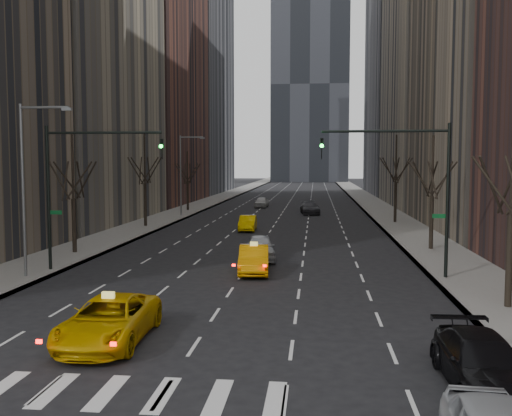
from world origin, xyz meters
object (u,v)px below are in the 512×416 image
(taxi_suv, at_px, (109,320))
(silver_sedan_ahead, at_px, (260,247))
(parked_suv_black, at_px, (482,363))
(taxi_sedan, at_px, (254,259))

(taxi_suv, relative_size, silver_sedan_ahead, 1.20)
(silver_sedan_ahead, xyz_separation_m, parked_suv_black, (7.99, -19.82, -0.06))
(taxi_suv, height_order, parked_suv_black, taxi_suv)
(taxi_sedan, distance_m, silver_sedan_ahead, 4.32)
(taxi_suv, bearing_deg, silver_sedan_ahead, 76.82)
(silver_sedan_ahead, height_order, parked_suv_black, silver_sedan_ahead)
(taxi_suv, relative_size, parked_suv_black, 1.11)
(parked_suv_black, bearing_deg, taxi_suv, 164.65)
(taxi_sedan, height_order, silver_sedan_ahead, silver_sedan_ahead)
(taxi_sedan, height_order, parked_suv_black, taxi_sedan)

